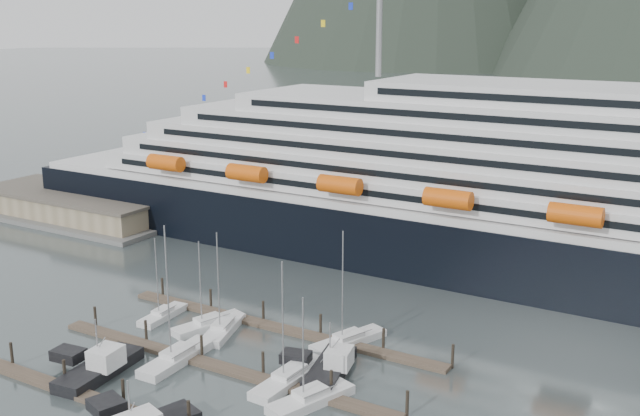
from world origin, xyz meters
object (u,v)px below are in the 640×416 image
at_px(sailboat_b, 178,358).
at_px(sailboat_h, 311,400).
at_px(sailboat_d, 290,379).
at_px(sailboat_g, 349,341).
at_px(trawler_e, 329,367).
at_px(trawler_b, 98,367).
at_px(sailboat_f, 223,330).
at_px(sailboat_a, 163,315).
at_px(warehouse, 76,207).
at_px(cruise_ship, 617,211).
at_px(sailboat_e, 209,325).

xyz_separation_m(sailboat_b, sailboat_h, (18.93, -0.44, -0.03)).
height_order(sailboat_d, sailboat_g, sailboat_g).
bearing_deg(sailboat_g, trawler_e, -146.53).
xyz_separation_m(trawler_b, trawler_e, (22.86, 13.64, -0.05)).
bearing_deg(sailboat_f, trawler_e, -116.38).
height_order(sailboat_b, trawler_b, sailboat_b).
relative_size(sailboat_a, sailboat_g, 0.78).
distance_m(sailboat_d, sailboat_f, 16.41).
distance_m(sailboat_b, sailboat_f, 9.47).
xyz_separation_m(sailboat_d, sailboat_g, (0.90, 12.30, 0.00)).
bearing_deg(sailboat_h, warehouse, 82.58).
xyz_separation_m(cruise_ship, sailboat_b, (-39.91, -53.09, -11.57)).
bearing_deg(cruise_ship, sailboat_g, -122.81).
height_order(warehouse, trawler_e, trawler_e).
distance_m(sailboat_a, sailboat_h, 31.20).
relative_size(cruise_ship, sailboat_b, 11.78).
height_order(sailboat_b, trawler_e, sailboat_b).
bearing_deg(trawler_e, sailboat_h, -178.98).
distance_m(sailboat_f, sailboat_g, 16.67).
bearing_deg(trawler_e, sailboat_a, 70.98).
height_order(sailboat_f, sailboat_h, sailboat_f).
relative_size(cruise_ship, sailboat_d, 13.81).
bearing_deg(cruise_ship, sailboat_e, -134.99).
xyz_separation_m(warehouse, trawler_b, (56.44, -47.35, -1.29)).
distance_m(warehouse, sailboat_e, 66.20).
height_order(sailboat_a, sailboat_f, sailboat_f).
relative_size(warehouse, sailboat_d, 3.02).
xyz_separation_m(warehouse, sailboat_a, (51.40, -30.86, -1.84)).
relative_size(warehouse, sailboat_e, 3.62).
bearing_deg(trawler_e, sailboat_e, 67.19).
distance_m(sailboat_g, sailboat_h, 15.71).
height_order(warehouse, sailboat_g, sailboat_g).
xyz_separation_m(sailboat_a, sailboat_e, (7.47, 0.62, 0.01)).
height_order(sailboat_f, trawler_e, sailboat_f).
height_order(sailboat_a, trawler_e, sailboat_a).
distance_m(cruise_ship, sailboat_g, 46.99).
bearing_deg(sailboat_h, sailboat_g, 32.78).
distance_m(sailboat_b, sailboat_h, 18.93).
height_order(sailboat_a, sailboat_e, sailboat_e).
height_order(sailboat_g, trawler_e, sailboat_g).
bearing_deg(sailboat_f, trawler_b, 146.13).
bearing_deg(sailboat_g, sailboat_f, 129.20).
bearing_deg(trawler_b, sailboat_a, 10.80).
distance_m(sailboat_e, sailboat_h, 24.48).
bearing_deg(trawler_b, cruise_ship, -43.30).
height_order(trawler_b, trawler_e, trawler_b).
xyz_separation_m(sailboat_d, trawler_e, (2.85, 3.91, 0.47)).
bearing_deg(sailboat_b, cruise_ship, -38.60).
relative_size(sailboat_e, trawler_b, 1.05).
relative_size(sailboat_a, sailboat_h, 0.93).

